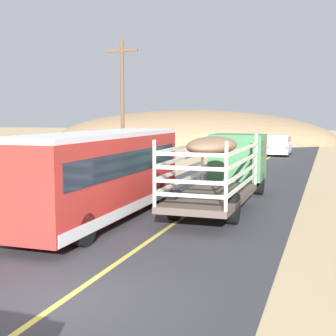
% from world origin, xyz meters
% --- Properties ---
extents(ground_plane, '(240.00, 240.00, 0.00)m').
position_xyz_m(ground_plane, '(0.00, 0.00, 0.00)').
color(ground_plane, tan).
extents(road_surface, '(8.00, 120.00, 0.02)m').
position_xyz_m(road_surface, '(0.00, 0.00, 0.01)').
color(road_surface, '#38383D').
rests_on(road_surface, ground).
extents(road_centre_line, '(0.16, 117.60, 0.00)m').
position_xyz_m(road_centre_line, '(0.00, 0.00, 0.02)').
color(road_centre_line, '#D8CC4C').
rests_on(road_centre_line, road_surface).
extents(livestock_truck, '(2.53, 9.70, 3.02)m').
position_xyz_m(livestock_truck, '(0.91, 12.45, 1.79)').
color(livestock_truck, '#3F7F4C').
rests_on(livestock_truck, road_surface).
extents(bus, '(2.54, 10.00, 3.21)m').
position_xyz_m(bus, '(-2.69, 6.92, 1.75)').
color(bus, red).
rests_on(bus, road_surface).
extents(car_far, '(1.90, 4.62, 1.93)m').
position_xyz_m(car_far, '(0.67, 38.07, 1.09)').
color(car_far, silver).
rests_on(car_far, road_surface).
extents(power_pole_mid, '(2.20, 0.24, 8.59)m').
position_xyz_m(power_pole_mid, '(-7.81, 20.47, 4.59)').
color(power_pole_mid, brown).
rests_on(power_pole_mid, ground).
extents(distant_hill, '(41.84, 27.19, 9.12)m').
position_xyz_m(distant_hill, '(-14.36, 59.26, 0.00)').
color(distant_hill, '#957553').
rests_on(distant_hill, ground).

